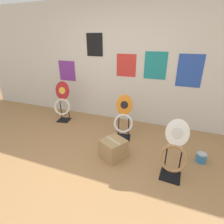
# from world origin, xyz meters

# --- Properties ---
(ground_plane) EXTENTS (14.00, 14.00, 0.00)m
(ground_plane) POSITION_xyz_m (0.00, 0.00, 0.00)
(ground_plane) COLOR #A37547
(wall_back) EXTENTS (8.00, 0.07, 2.60)m
(wall_back) POSITION_xyz_m (0.00, 2.18, 1.30)
(wall_back) COLOR silver
(wall_back) RESTS_ON ground_plane
(toilet_seat_display_white_plain) EXTENTS (0.38, 0.32, 0.84)m
(toilet_seat_display_white_plain) POSITION_xyz_m (1.24, 0.57, 0.39)
(toilet_seat_display_white_plain) COLOR black
(toilet_seat_display_white_plain) RESTS_ON ground_plane
(toilet_seat_display_crimson_swirl) EXTENTS (0.42, 0.32, 0.93)m
(toilet_seat_display_crimson_swirl) POSITION_xyz_m (-1.28, 1.60, 0.44)
(toilet_seat_display_crimson_swirl) COLOR black
(toilet_seat_display_crimson_swirl) RESTS_ON ground_plane
(toilet_seat_display_orange_sun) EXTENTS (0.40, 0.37, 0.85)m
(toilet_seat_display_orange_sun) POSITION_xyz_m (0.28, 1.34, 0.40)
(toilet_seat_display_orange_sun) COLOR black
(toilet_seat_display_orange_sun) RESTS_ON ground_plane
(paint_can) EXTENTS (0.16, 0.16, 0.15)m
(paint_can) POSITION_xyz_m (1.67, 1.07, 0.08)
(paint_can) COLOR teal
(paint_can) RESTS_ON ground_plane
(storage_box) EXTENTS (0.47, 0.48, 0.32)m
(storage_box) POSITION_xyz_m (0.32, 0.68, 0.16)
(storage_box) COLOR #A37F51
(storage_box) RESTS_ON ground_plane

